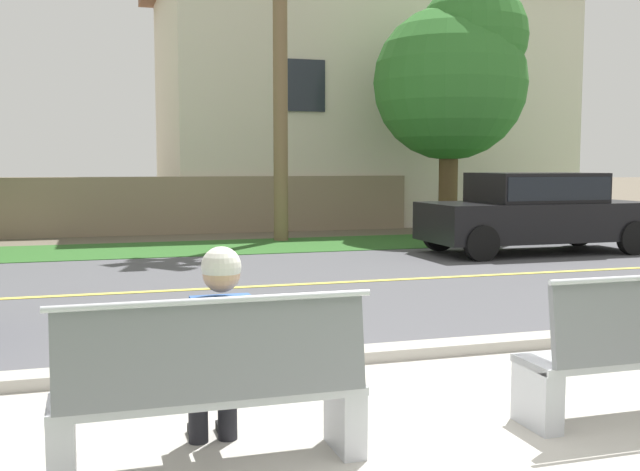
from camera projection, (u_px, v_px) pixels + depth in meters
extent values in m
plane|color=#665B4C|center=(227.00, 273.00, 11.89)|extent=(140.00, 140.00, 0.00)
cube|color=#B7B2A8|center=(447.00, 441.00, 4.66)|extent=(44.00, 3.60, 0.01)
cube|color=#ADA89E|center=(344.00, 356.00, 6.51)|extent=(44.00, 0.30, 0.11)
cube|color=#515156|center=(247.00, 287.00, 10.46)|extent=(52.00, 8.00, 0.01)
cube|color=#E0CC4C|center=(247.00, 287.00, 10.46)|extent=(48.00, 0.14, 0.01)
cube|color=#2D6026|center=(196.00, 248.00, 15.30)|extent=(48.00, 2.80, 0.02)
cube|color=silver|center=(62.00, 444.00, 4.00)|extent=(0.14, 0.40, 0.45)
cube|color=silver|center=(345.00, 415.00, 4.47)|extent=(0.14, 0.40, 0.45)
cube|color=silver|center=(210.00, 394.00, 4.22)|extent=(1.73, 0.44, 0.05)
cube|color=slate|center=(215.00, 352.00, 4.01)|extent=(1.66, 0.12, 0.52)
cylinder|color=silver|center=(215.00, 301.00, 3.97)|extent=(1.73, 0.04, 0.04)
cube|color=silver|center=(537.00, 395.00, 4.86)|extent=(0.14, 0.40, 0.45)
cylinder|color=black|center=(202.00, 370.00, 4.39)|extent=(0.15, 0.42, 0.15)
cylinder|color=black|center=(233.00, 368.00, 4.44)|extent=(0.15, 0.42, 0.15)
cylinder|color=black|center=(198.00, 410.00, 4.60)|extent=(0.12, 0.12, 0.43)
cube|color=black|center=(197.00, 434.00, 4.69)|extent=(0.09, 0.24, 0.07)
cylinder|color=black|center=(227.00, 407.00, 4.65)|extent=(0.12, 0.12, 0.43)
cube|color=black|center=(225.00, 431.00, 4.74)|extent=(0.09, 0.24, 0.07)
cube|color=#33599E|center=(222.00, 343.00, 4.21)|extent=(0.34, 0.20, 0.52)
cylinder|color=#33599E|center=(183.00, 341.00, 4.17)|extent=(0.09, 0.09, 0.46)
cylinder|color=#33599E|center=(259.00, 336.00, 4.29)|extent=(0.09, 0.09, 0.46)
sphere|color=tan|center=(221.00, 274.00, 4.19)|extent=(0.21, 0.21, 0.21)
sphere|color=beige|center=(221.00, 266.00, 4.18)|extent=(0.22, 0.22, 0.22)
cube|color=black|center=(534.00, 221.00, 14.48)|extent=(4.30, 1.76, 0.72)
cube|color=black|center=(535.00, 188.00, 14.42)|extent=(2.24, 1.58, 0.60)
cube|color=black|center=(535.00, 187.00, 14.42)|extent=(2.15, 1.62, 0.43)
cylinder|color=black|center=(633.00, 238.00, 14.18)|extent=(0.64, 0.18, 0.64)
cylinder|color=black|center=(578.00, 231.00, 15.78)|extent=(0.64, 0.18, 0.64)
cylinder|color=black|center=(482.00, 243.00, 13.24)|extent=(0.64, 0.18, 0.64)
cylinder|color=black|center=(439.00, 235.00, 14.84)|extent=(0.64, 0.18, 0.64)
cylinder|color=brown|center=(448.00, 189.00, 17.90)|extent=(0.45, 0.45, 2.25)
sphere|color=#33752D|center=(450.00, 83.00, 17.67)|extent=(3.59, 3.59, 3.59)
sphere|color=#33752D|center=(473.00, 35.00, 17.44)|extent=(2.51, 2.51, 2.51)
cylinder|color=brown|center=(280.00, 32.00, 16.40)|extent=(0.32, 0.32, 9.11)
cube|color=gray|center=(153.00, 206.00, 18.25)|extent=(13.00, 0.36, 1.40)
cube|color=beige|center=(356.00, 110.00, 22.91)|extent=(11.38, 6.40, 6.69)
cube|color=#232833|center=(304.00, 85.00, 19.05)|extent=(1.10, 0.06, 1.30)
cube|color=#232833|center=(485.00, 91.00, 20.56)|extent=(1.10, 0.06, 1.30)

